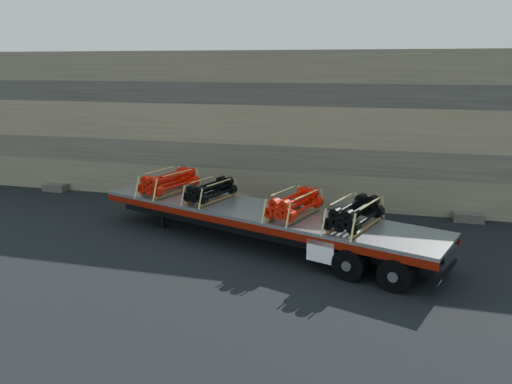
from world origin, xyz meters
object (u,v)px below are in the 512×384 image
Objects in this scene: trailer at (260,227)px; bundle_rear at (355,215)px; bundle_midrear at (294,205)px; bundle_front at (169,182)px; bundle_midfront at (211,191)px.

trailer is 3.79m from bundle_rear.
trailer is 5.91× the size of bundle_midrear.
bundle_midrear is (5.52, -1.86, -0.02)m from bundle_front.
bundle_rear is at bearing 0.00° from bundle_front.
bundle_rear reaches higher than bundle_midrear.
bundle_front is 2.16m from bundle_midfront.
bundle_front reaches higher than trailer.
trailer is 6.46× the size of bundle_midfront.
bundle_midfront is at bearing 180.00° from bundle_rear.
bundle_front is at bearing 180.00° from bundle_midrear.
bundle_midfront reaches higher than trailer.
bundle_midrear is at bearing 0.00° from bundle_midfront.
bundle_front is 1.16× the size of bundle_midfront.
trailer is 5.59× the size of bundle_front.
bundle_front is 5.82m from bundle_midrear.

